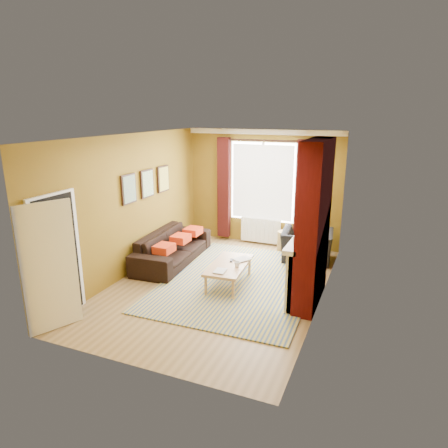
% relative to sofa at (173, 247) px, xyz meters
% --- Properties ---
extents(ground, '(5.50, 5.50, 0.00)m').
position_rel_sofa_xyz_m(ground, '(1.42, -0.74, -0.34)').
color(ground, olive).
rests_on(ground, ground).
extents(room_walls, '(3.82, 5.54, 2.83)m').
position_rel_sofa_xyz_m(room_walls, '(2.05, -0.45, 1.04)').
color(room_walls, brown).
rests_on(room_walls, ground).
extents(striped_rug, '(2.86, 3.91, 0.02)m').
position_rel_sofa_xyz_m(striped_rug, '(1.73, -0.44, -0.33)').
color(striped_rug, '#2F4C81').
rests_on(striped_rug, ground).
extents(sofa, '(1.05, 2.38, 0.68)m').
position_rel_sofa_xyz_m(sofa, '(0.00, 0.00, 0.00)').
color(sofa, black).
rests_on(sofa, ground).
extents(armchair, '(1.17, 1.05, 0.70)m').
position_rel_sofa_xyz_m(armchair, '(2.72, 1.17, 0.01)').
color(armchair, black).
rests_on(armchair, ground).
extents(coffee_table, '(0.74, 1.33, 0.43)m').
position_rel_sofa_xyz_m(coffee_table, '(1.59, -0.66, 0.04)').
color(coffee_table, tan).
rests_on(coffee_table, ground).
extents(wicker_stool, '(0.46, 0.46, 0.47)m').
position_rel_sofa_xyz_m(wicker_stool, '(2.11, 1.66, -0.10)').
color(wicker_stool, olive).
rests_on(wicker_stool, ground).
extents(floor_lamp, '(0.25, 0.25, 1.61)m').
position_rel_sofa_xyz_m(floor_lamp, '(2.97, 1.51, 0.93)').
color(floor_lamp, black).
rests_on(floor_lamp, ground).
extents(book_a, '(0.22, 0.28, 0.03)m').
position_rel_sofa_xyz_m(book_a, '(1.48, -1.08, 0.10)').
color(book_a, '#999999').
rests_on(book_a, coffee_table).
extents(book_b, '(0.38, 0.40, 0.02)m').
position_rel_sofa_xyz_m(book_b, '(1.66, -0.30, 0.10)').
color(book_b, '#999999').
rests_on(book_b, coffee_table).
extents(mug, '(0.12, 0.12, 0.10)m').
position_rel_sofa_xyz_m(mug, '(1.79, -0.75, 0.14)').
color(mug, '#999999').
rests_on(mug, coffee_table).
extents(tv_remote, '(0.09, 0.17, 0.02)m').
position_rel_sofa_xyz_m(tv_remote, '(1.58, -0.50, 0.10)').
color(tv_remote, '#232326').
rests_on(tv_remote, coffee_table).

